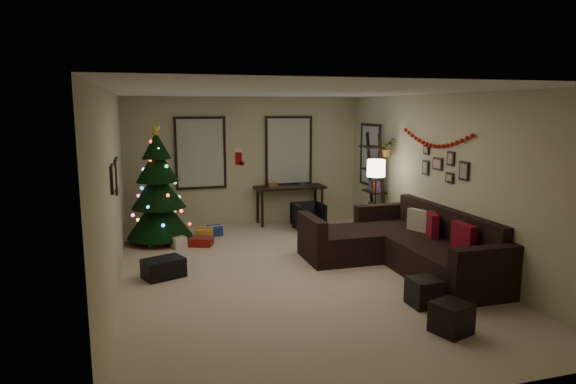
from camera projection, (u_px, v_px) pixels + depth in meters
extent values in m
plane|color=beige|center=(293.00, 273.00, 7.55)|extent=(7.00, 7.00, 0.00)
plane|color=white|center=(293.00, 92.00, 7.09)|extent=(7.00, 7.00, 0.00)
plane|color=beige|center=(245.00, 161.00, 10.63)|extent=(5.00, 0.00, 5.00)
plane|color=beige|center=(419.00, 250.00, 4.01)|extent=(5.00, 0.00, 5.00)
plane|color=beige|center=(113.00, 194.00, 6.63)|extent=(0.00, 7.00, 7.00)
plane|color=beige|center=(442.00, 179.00, 8.01)|extent=(0.00, 7.00, 7.00)
cube|color=#728CB2|center=(200.00, 153.00, 10.31)|extent=(0.94, 0.02, 1.35)
cube|color=beige|center=(200.00, 153.00, 10.31)|extent=(0.94, 0.03, 1.35)
cube|color=#728CB2|center=(289.00, 151.00, 10.83)|extent=(0.94, 0.02, 1.35)
cube|color=beige|center=(289.00, 151.00, 10.83)|extent=(0.94, 0.03, 1.35)
cube|color=#728CB2|center=(371.00, 155.00, 10.39)|extent=(0.05, 0.27, 1.17)
cube|color=beige|center=(371.00, 155.00, 10.39)|extent=(0.05, 0.45, 1.17)
cylinder|color=black|center=(160.00, 235.00, 9.29)|extent=(0.09, 0.09, 0.26)
cone|color=black|center=(159.00, 214.00, 9.22)|extent=(1.20, 1.20, 0.84)
cone|color=black|center=(158.00, 189.00, 9.14)|extent=(0.99, 0.99, 0.70)
cone|color=black|center=(157.00, 165.00, 9.07)|extent=(0.77, 0.77, 0.62)
cone|color=black|center=(156.00, 145.00, 9.01)|extent=(0.53, 0.53, 0.48)
cylinder|color=maroon|center=(160.00, 241.00, 9.31)|extent=(0.97, 0.97, 0.04)
cube|color=gold|center=(204.00, 234.00, 9.46)|extent=(0.35, 0.28, 0.22)
cube|color=navy|center=(215.00, 230.00, 9.82)|extent=(0.25, 0.30, 0.18)
cube|color=maroon|center=(201.00, 242.00, 9.06)|extent=(0.40, 0.30, 0.15)
cube|color=silver|center=(179.00, 243.00, 8.90)|extent=(0.22, 0.22, 0.20)
cube|color=#14591E|center=(156.00, 240.00, 8.97)|extent=(0.30, 0.22, 0.25)
cube|color=gold|center=(149.00, 234.00, 9.37)|extent=(0.26, 0.26, 0.28)
cube|color=black|center=(424.00, 254.00, 7.75)|extent=(1.01, 2.70, 0.47)
cube|color=black|center=(448.00, 223.00, 7.78)|extent=(0.20, 2.70, 0.46)
cube|color=black|center=(486.00, 275.00, 6.35)|extent=(1.01, 0.20, 0.74)
cube|color=black|center=(382.00, 225.00, 9.10)|extent=(1.01, 0.20, 0.74)
cube|color=black|center=(344.00, 244.00, 8.27)|extent=(0.96, 1.01, 0.47)
cube|color=black|center=(312.00, 239.00, 8.09)|extent=(0.18, 1.01, 0.74)
cube|color=maroon|center=(464.00, 239.00, 7.05)|extent=(0.13, 0.45, 0.45)
cube|color=maroon|center=(432.00, 226.00, 7.81)|extent=(0.25, 0.44, 0.43)
cube|color=#BEB29A|center=(419.00, 221.00, 8.20)|extent=(0.24, 0.41, 0.39)
cube|color=black|center=(424.00, 292.00, 6.30)|extent=(0.38, 0.38, 0.35)
cube|color=black|center=(451.00, 318.00, 5.54)|extent=(0.47, 0.47, 0.35)
cube|color=black|center=(290.00, 187.00, 10.71)|extent=(1.51, 0.54, 0.05)
cylinder|color=black|center=(262.00, 210.00, 10.39)|extent=(0.05, 0.05, 0.75)
cylinder|color=black|center=(258.00, 206.00, 10.80)|extent=(0.05, 0.05, 0.75)
cylinder|color=black|center=(322.00, 206.00, 10.76)|extent=(0.05, 0.05, 0.75)
cylinder|color=black|center=(315.00, 203.00, 11.17)|extent=(0.05, 0.05, 0.75)
imported|color=black|center=(308.00, 216.00, 10.24)|extent=(0.57, 0.54, 0.56)
cube|color=black|center=(382.00, 185.00, 9.62)|extent=(0.05, 0.05, 2.00)
cube|color=black|center=(370.00, 181.00, 10.13)|extent=(0.05, 0.05, 2.00)
cube|color=black|center=(374.00, 213.00, 9.97)|extent=(0.30, 0.56, 0.03)
cube|color=black|center=(375.00, 192.00, 9.89)|extent=(0.30, 0.56, 0.03)
cube|color=black|center=(375.00, 169.00, 9.82)|extent=(0.30, 0.56, 0.03)
cube|color=black|center=(376.00, 147.00, 9.75)|extent=(0.30, 0.56, 0.03)
imported|color=#4C4C4C|center=(387.00, 145.00, 9.32)|extent=(0.53, 0.54, 0.45)
cylinder|color=black|center=(374.00, 242.00, 9.25)|extent=(0.27, 0.27, 0.03)
cylinder|color=black|center=(375.00, 207.00, 9.14)|extent=(0.03, 0.03, 1.30)
cylinder|color=white|center=(376.00, 168.00, 9.02)|extent=(0.33, 0.33, 0.31)
cube|color=black|center=(117.00, 175.00, 7.30)|extent=(0.04, 0.60, 0.50)
cube|color=tan|center=(117.00, 175.00, 7.30)|extent=(0.01, 0.54, 0.45)
cube|color=black|center=(113.00, 179.00, 6.32)|extent=(0.04, 0.45, 0.35)
cube|color=beige|center=(113.00, 179.00, 6.32)|extent=(0.01, 0.41, 0.31)
cube|color=black|center=(464.00, 171.00, 7.40)|extent=(0.03, 0.22, 0.28)
cube|color=black|center=(451.00, 159.00, 7.71)|extent=(0.03, 0.18, 0.22)
cube|color=black|center=(450.00, 178.00, 7.76)|extent=(0.03, 0.20, 0.16)
cube|color=black|center=(438.00, 164.00, 8.06)|extent=(0.03, 0.26, 0.20)
cube|color=black|center=(426.00, 168.00, 8.41)|extent=(0.03, 0.18, 0.24)
cube|color=black|center=(427.00, 150.00, 8.36)|extent=(0.03, 0.16, 0.16)
cube|color=#990F0C|center=(238.00, 157.00, 10.58)|extent=(0.14, 0.04, 0.30)
cube|color=white|center=(238.00, 150.00, 10.56)|extent=(0.16, 0.05, 0.08)
cube|color=#990F0C|center=(242.00, 163.00, 10.62)|extent=(0.10, 0.04, 0.08)
cube|color=#990F0C|center=(253.00, 152.00, 10.74)|extent=(0.14, 0.04, 0.30)
cube|color=white|center=(253.00, 145.00, 10.72)|extent=(0.16, 0.05, 0.08)
cube|color=#990F0C|center=(256.00, 158.00, 10.78)|extent=(0.10, 0.04, 0.08)
cube|color=black|center=(164.00, 268.00, 7.35)|extent=(0.67, 0.57, 0.29)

